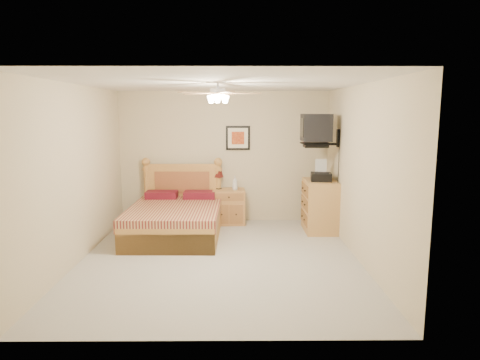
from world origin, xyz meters
name	(u,v)px	position (x,y,z in m)	size (l,w,h in m)	color
floor	(220,259)	(0.00, 0.00, 0.00)	(4.50, 4.50, 0.00)	#A6A296
ceiling	(218,83)	(0.00, 0.00, 2.50)	(4.00, 4.50, 0.04)	white
wall_back	(224,157)	(0.00, 2.25, 1.25)	(4.00, 0.04, 2.50)	beige
wall_front	(209,211)	(0.00, -2.25, 1.25)	(4.00, 0.04, 2.50)	beige
wall_left	(77,174)	(-2.00, 0.00, 1.25)	(0.04, 4.50, 2.50)	beige
wall_right	(361,174)	(2.00, 0.00, 1.25)	(0.04, 4.50, 2.50)	beige
bed	(175,201)	(-0.81, 1.12, 0.63)	(1.48, 1.95, 1.26)	#B47E37
nightstand	(229,206)	(0.09, 2.00, 0.33)	(0.61, 0.46, 0.66)	#B57D47
table_lamp	(219,180)	(-0.10, 2.08, 0.84)	(0.19, 0.19, 0.36)	#521310
lotion_bottle	(235,183)	(0.21, 1.96, 0.79)	(0.10, 0.10, 0.27)	silver
framed_picture	(238,138)	(0.27, 2.23, 1.62)	(0.46, 0.04, 0.46)	black
dresser	(320,206)	(1.73, 1.48, 0.46)	(0.54, 0.78, 0.92)	#C48648
fax_machine	(321,170)	(1.72, 1.41, 1.11)	(0.35, 0.37, 0.37)	black
magazine_lower	(318,178)	(1.73, 1.70, 0.93)	(0.19, 0.25, 0.02)	beige
magazine_upper	(319,176)	(1.74, 1.72, 0.95)	(0.19, 0.26, 0.02)	tan
wall_tv	(325,130)	(1.75, 1.34, 1.81)	(0.56, 0.46, 0.58)	black
ceiling_fan	(218,93)	(0.00, -0.20, 2.36)	(1.14, 1.14, 0.28)	silver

